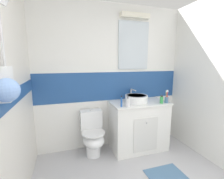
{
  "coord_description": "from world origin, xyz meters",
  "views": [
    {
      "loc": [
        -0.83,
        -0.24,
        1.52
      ],
      "look_at": [
        -0.15,
        1.94,
        1.12
      ],
      "focal_mm": 25.12,
      "sensor_mm": 36.0,
      "label": 1
    }
  ],
  "objects_px": {
    "toilet": "(93,135)",
    "lotion_bottle_short": "(162,100)",
    "toothbrush_cup": "(167,99)",
    "soap_dispenser": "(128,102)",
    "sink_basin": "(136,98)",
    "toothpaste_tube_upright": "(122,102)"
  },
  "relations": [
    {
      "from": "toilet",
      "to": "lotion_bottle_short",
      "type": "height_order",
      "value": "lotion_bottle_short"
    },
    {
      "from": "toothbrush_cup",
      "to": "toilet",
      "type": "bearing_deg",
      "value": 169.17
    },
    {
      "from": "toothbrush_cup",
      "to": "soap_dispenser",
      "type": "relative_size",
      "value": 1.34
    },
    {
      "from": "sink_basin",
      "to": "soap_dispenser",
      "type": "height_order",
      "value": "sink_basin"
    },
    {
      "from": "toothbrush_cup",
      "to": "toothpaste_tube_upright",
      "type": "distance_m",
      "value": 0.8
    },
    {
      "from": "sink_basin",
      "to": "toothbrush_cup",
      "type": "distance_m",
      "value": 0.5
    },
    {
      "from": "toothbrush_cup",
      "to": "toothpaste_tube_upright",
      "type": "height_order",
      "value": "toothbrush_cup"
    },
    {
      "from": "toilet",
      "to": "toothpaste_tube_upright",
      "type": "relative_size",
      "value": 4.29
    },
    {
      "from": "sink_basin",
      "to": "toilet",
      "type": "relative_size",
      "value": 0.59
    },
    {
      "from": "toilet",
      "to": "toothbrush_cup",
      "type": "relative_size",
      "value": 3.34
    },
    {
      "from": "lotion_bottle_short",
      "to": "toothpaste_tube_upright",
      "type": "relative_size",
      "value": 0.78
    },
    {
      "from": "lotion_bottle_short",
      "to": "toothpaste_tube_upright",
      "type": "distance_m",
      "value": 0.7
    },
    {
      "from": "toilet",
      "to": "toothbrush_cup",
      "type": "xyz_separation_m",
      "value": [
        1.22,
        -0.23,
        0.57
      ]
    },
    {
      "from": "lotion_bottle_short",
      "to": "toilet",
      "type": "bearing_deg",
      "value": 168.05
    },
    {
      "from": "sink_basin",
      "to": "lotion_bottle_short",
      "type": "bearing_deg",
      "value": -32.84
    },
    {
      "from": "lotion_bottle_short",
      "to": "sink_basin",
      "type": "bearing_deg",
      "value": 147.16
    },
    {
      "from": "sink_basin",
      "to": "toothpaste_tube_upright",
      "type": "distance_m",
      "value": 0.42
    },
    {
      "from": "soap_dispenser",
      "to": "lotion_bottle_short",
      "type": "bearing_deg",
      "value": 0.02
    },
    {
      "from": "toothbrush_cup",
      "to": "lotion_bottle_short",
      "type": "relative_size",
      "value": 1.65
    },
    {
      "from": "toothbrush_cup",
      "to": "lotion_bottle_short",
      "type": "height_order",
      "value": "toothbrush_cup"
    },
    {
      "from": "sink_basin",
      "to": "lotion_bottle_short",
      "type": "xyz_separation_m",
      "value": [
        0.35,
        -0.23,
        0.0
      ]
    },
    {
      "from": "sink_basin",
      "to": "toothpaste_tube_upright",
      "type": "height_order",
      "value": "sink_basin"
    }
  ]
}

